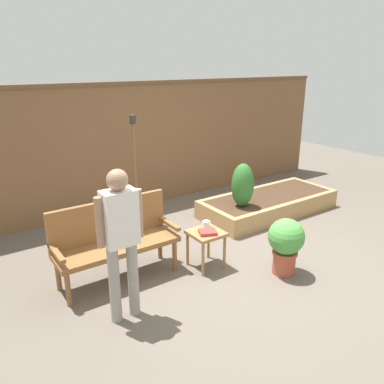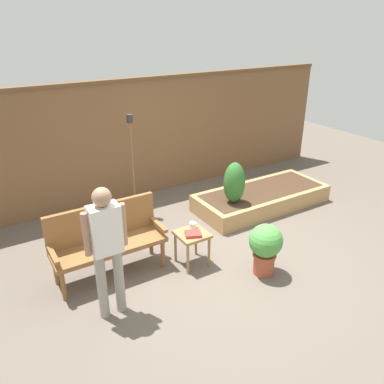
{
  "view_description": "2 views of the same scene",
  "coord_description": "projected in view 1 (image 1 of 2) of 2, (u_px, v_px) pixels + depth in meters",
  "views": [
    {
      "loc": [
        -2.96,
        -3.35,
        2.47
      ],
      "look_at": [
        -0.1,
        0.81,
        0.75
      ],
      "focal_mm": 35.98,
      "sensor_mm": 36.0,
      "label": 1
    },
    {
      "loc": [
        -2.7,
        -3.69,
        3.09
      ],
      "look_at": [
        0.06,
        0.81,
        0.71
      ],
      "focal_mm": 36.29,
      "sensor_mm": 36.0,
      "label": 2
    }
  ],
  "objects": [
    {
      "name": "cup_on_table",
      "position": [
        206.0,
        224.0,
        4.84
      ],
      "size": [
        0.13,
        0.09,
        0.09
      ],
      "color": "white",
      "rests_on": "side_table"
    },
    {
      "name": "person_by_bench",
      "position": [
        121.0,
        233.0,
        3.62
      ],
      "size": [
        0.47,
        0.2,
        1.56
      ],
      "color": "gray",
      "rests_on": "ground_plane"
    },
    {
      "name": "ground_plane",
      "position": [
        234.0,
        262.0,
        5.0
      ],
      "size": [
        14.0,
        14.0,
        0.0
      ],
      "primitive_type": "plane",
      "color": "#60564C"
    },
    {
      "name": "shrub_near_bench",
      "position": [
        243.0,
        185.0,
        5.96
      ],
      "size": [
        0.35,
        0.35,
        0.69
      ],
      "color": "brown",
      "rests_on": "raised_planter_bed"
    },
    {
      "name": "side_table",
      "position": [
        206.0,
        238.0,
        4.76
      ],
      "size": [
        0.4,
        0.4,
        0.48
      ],
      "color": "#9E7042",
      "rests_on": "ground_plane"
    },
    {
      "name": "book_on_table",
      "position": [
        208.0,
        232.0,
        4.67
      ],
      "size": [
        0.26,
        0.24,
        0.04
      ],
      "primitive_type": "cube",
      "rotation": [
        0.0,
        0.0,
        -0.4
      ],
      "color": "#B2332D",
      "rests_on": "side_table"
    },
    {
      "name": "tiki_torch",
      "position": [
        134.0,
        150.0,
        5.95
      ],
      "size": [
        0.1,
        0.1,
        1.7
      ],
      "color": "brown",
      "rests_on": "ground_plane"
    },
    {
      "name": "raised_planter_bed",
      "position": [
        268.0,
        204.0,
        6.59
      ],
      "size": [
        2.4,
        1.0,
        0.3
      ],
      "color": "#AD8451",
      "rests_on": "ground_plane"
    },
    {
      "name": "fence_back",
      "position": [
        138.0,
        145.0,
        6.67
      ],
      "size": [
        8.4,
        0.14,
        2.16
      ],
      "color": "brown",
      "rests_on": "ground_plane"
    },
    {
      "name": "garden_bench",
      "position": [
        114.0,
        235.0,
        4.49
      ],
      "size": [
        1.44,
        0.48,
        0.94
      ],
      "color": "brown",
      "rests_on": "ground_plane"
    },
    {
      "name": "potted_boxwood",
      "position": [
        286.0,
        242.0,
        4.6
      ],
      "size": [
        0.44,
        0.44,
        0.71
      ],
      "color": "#A84C33",
      "rests_on": "ground_plane"
    }
  ]
}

